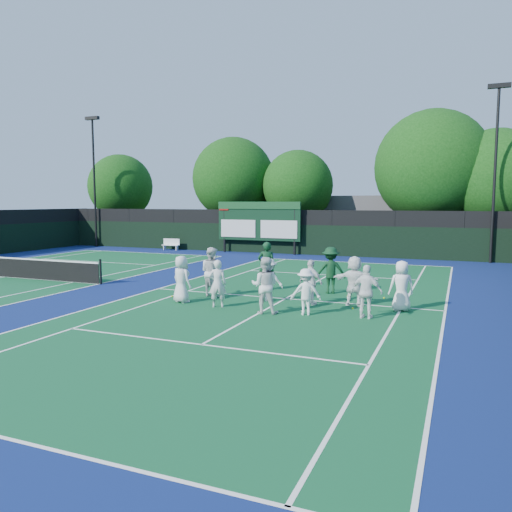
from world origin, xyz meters
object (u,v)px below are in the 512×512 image
at_px(scoreboard, 258,222).
at_px(tennis_net, 5,267).
at_px(bench, 171,244).
at_px(coach_left, 267,266).

relative_size(scoreboard, tennis_net, 0.53).
height_order(tennis_net, bench, tennis_net).
distance_m(scoreboard, coach_left, 14.32).
height_order(scoreboard, coach_left, scoreboard).
bearing_deg(scoreboard, tennis_net, -115.60).
relative_size(scoreboard, coach_left, 3.07).
distance_m(bench, coach_left, 17.97).
bearing_deg(tennis_net, scoreboard, 64.40).
xyz_separation_m(scoreboard, bench, (-6.85, -0.22, -1.74)).
height_order(scoreboard, tennis_net, scoreboard).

